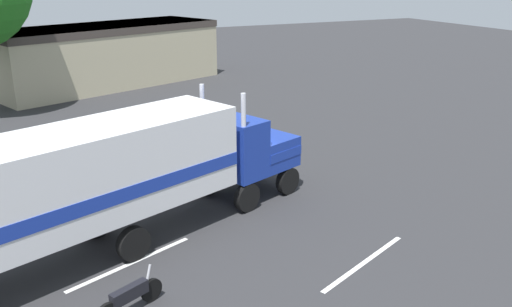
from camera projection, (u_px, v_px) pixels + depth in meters
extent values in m
plane|color=#2D2D30|center=(233.00, 195.00, 21.64)|extent=(120.00, 120.00, 0.00)
cube|color=silver|center=(131.00, 263.00, 16.66)|extent=(4.16, 1.74, 0.01)
cube|color=silver|center=(364.00, 263.00, 16.70)|extent=(4.13, 1.83, 0.01)
cube|color=#193399|center=(263.00, 149.00, 21.80)|extent=(2.56, 2.97, 1.20)
cube|color=#193399|center=(234.00, 146.00, 20.55)|extent=(2.19, 2.83, 2.20)
cube|color=silver|center=(278.00, 144.00, 22.44)|extent=(0.81, 1.99, 1.08)
cube|color=#193399|center=(263.00, 148.00, 21.78)|extent=(2.58, 3.01, 0.36)
cylinder|color=silver|center=(203.00, 128.00, 20.70)|extent=(0.18, 0.18, 3.40)
cylinder|color=silver|center=(244.00, 140.00, 19.26)|extent=(0.18, 0.18, 3.40)
cube|color=silver|center=(78.00, 177.00, 16.04)|extent=(10.75, 6.12, 2.80)
cube|color=#193399|center=(80.00, 190.00, 16.18)|extent=(10.76, 6.15, 0.44)
cylinder|color=silver|center=(219.00, 166.00, 22.09)|extent=(1.44, 1.06, 0.64)
cylinder|color=black|center=(248.00, 167.00, 23.10)|extent=(1.14, 0.67, 1.10)
cylinder|color=black|center=(288.00, 181.00, 21.65)|extent=(1.14, 0.67, 1.10)
cylinder|color=black|center=(208.00, 182.00, 21.53)|extent=(1.14, 0.67, 1.10)
cylinder|color=black|center=(247.00, 197.00, 20.09)|extent=(1.14, 0.67, 1.10)
cylinder|color=black|center=(96.00, 222.00, 18.16)|extent=(1.14, 0.67, 1.10)
cylinder|color=black|center=(134.00, 244.00, 16.72)|extent=(1.14, 0.67, 1.10)
cylinder|color=#2D3347|center=(148.00, 182.00, 21.87)|extent=(0.18, 0.18, 0.82)
cylinder|color=#2D3347|center=(145.00, 183.00, 21.79)|extent=(0.18, 0.18, 0.82)
cylinder|color=#333338|center=(145.00, 166.00, 21.60)|extent=(0.34, 0.34, 0.58)
sphere|color=tan|center=(145.00, 157.00, 21.47)|extent=(0.23, 0.23, 0.23)
cube|color=black|center=(144.00, 164.00, 21.75)|extent=(0.28, 0.19, 0.36)
cylinder|color=black|center=(152.00, 290.00, 14.69)|extent=(0.64, 0.37, 0.66)
cube|color=black|center=(129.00, 293.00, 14.07)|extent=(1.10, 0.68, 0.36)
cylinder|color=silver|center=(148.00, 277.00, 14.48)|extent=(0.29, 0.18, 0.69)
cube|color=#B7AD8C|center=(107.00, 55.00, 41.36)|extent=(18.05, 11.59, 4.52)
cube|color=#3F3833|center=(105.00, 28.00, 40.71)|extent=(18.18, 11.72, 0.50)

